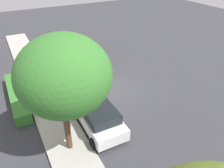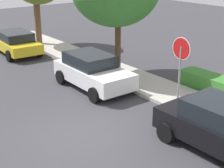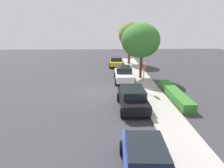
{
  "view_description": "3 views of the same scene",
  "coord_description": "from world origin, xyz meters",
  "px_view_note": "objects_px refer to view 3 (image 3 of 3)",
  "views": [
    {
      "loc": [
        -12.0,
        6.46,
        8.65
      ],
      "look_at": [
        -0.87,
        0.5,
        1.0
      ],
      "focal_mm": 35.0,
      "sensor_mm": 36.0,
      "label": 1
    },
    {
      "loc": [
        8.48,
        -5.41,
        5.47
      ],
      "look_at": [
        -0.8,
        1.78,
        1.11
      ],
      "focal_mm": 55.0,
      "sensor_mm": 36.0,
      "label": 2
    },
    {
      "loc": [
        14.81,
        0.79,
        5.75
      ],
      "look_at": [
        1.25,
        1.25,
        1.18
      ],
      "focal_mm": 28.0,
      "sensor_mm": 36.0,
      "label": 3
    }
  ],
  "objects_px": {
    "parked_car_black": "(133,98)",
    "parked_car_yellow": "(116,61)",
    "stop_sign": "(144,72)",
    "parked_car_white": "(124,74)",
    "street_tree_near_corner": "(141,41)",
    "parked_car_blue": "(146,162)",
    "street_tree_mid_block": "(131,35)"
  },
  "relations": [
    {
      "from": "parked_car_blue",
      "to": "parked_car_yellow",
      "type": "relative_size",
      "value": 0.92
    },
    {
      "from": "street_tree_mid_block",
      "to": "parked_car_black",
      "type": "bearing_deg",
      "value": -6.77
    },
    {
      "from": "parked_car_white",
      "to": "street_tree_mid_block",
      "type": "height_order",
      "value": "street_tree_mid_block"
    },
    {
      "from": "stop_sign",
      "to": "parked_car_yellow",
      "type": "distance_m",
      "value": 11.54
    },
    {
      "from": "parked_car_yellow",
      "to": "street_tree_mid_block",
      "type": "bearing_deg",
      "value": 110.73
    },
    {
      "from": "stop_sign",
      "to": "parked_car_blue",
      "type": "height_order",
      "value": "stop_sign"
    },
    {
      "from": "parked_car_blue",
      "to": "stop_sign",
      "type": "bearing_deg",
      "value": 169.17
    },
    {
      "from": "parked_car_blue",
      "to": "parked_car_yellow",
      "type": "height_order",
      "value": "parked_car_blue"
    },
    {
      "from": "parked_car_white",
      "to": "parked_car_blue",
      "type": "distance_m",
      "value": 12.73
    },
    {
      "from": "stop_sign",
      "to": "parked_car_black",
      "type": "bearing_deg",
      "value": -25.29
    },
    {
      "from": "parked_car_white",
      "to": "street_tree_mid_block",
      "type": "xyz_separation_m",
      "value": [
        -8.39,
        1.78,
        3.62
      ]
    },
    {
      "from": "parked_car_black",
      "to": "parked_car_white",
      "type": "relative_size",
      "value": 0.96
    },
    {
      "from": "stop_sign",
      "to": "parked_car_white",
      "type": "bearing_deg",
      "value": -160.38
    },
    {
      "from": "stop_sign",
      "to": "parked_car_blue",
      "type": "relative_size",
      "value": 0.67
    },
    {
      "from": "stop_sign",
      "to": "street_tree_near_corner",
      "type": "bearing_deg",
      "value": 174.39
    },
    {
      "from": "stop_sign",
      "to": "street_tree_mid_block",
      "type": "bearing_deg",
      "value": 177.97
    },
    {
      "from": "parked_car_white",
      "to": "parked_car_yellow",
      "type": "xyz_separation_m",
      "value": [
        -7.57,
        -0.39,
        -0.07
      ]
    },
    {
      "from": "stop_sign",
      "to": "street_tree_mid_block",
      "type": "height_order",
      "value": "street_tree_mid_block"
    },
    {
      "from": "parked_car_blue",
      "to": "parked_car_yellow",
      "type": "distance_m",
      "value": 20.3
    },
    {
      "from": "parked_car_blue",
      "to": "parked_car_yellow",
      "type": "xyz_separation_m",
      "value": [
        -20.3,
        -0.03,
        0.0
      ]
    },
    {
      "from": "stop_sign",
      "to": "parked_car_blue",
      "type": "distance_m",
      "value": 9.2
    },
    {
      "from": "parked_car_white",
      "to": "parked_car_blue",
      "type": "height_order",
      "value": "parked_car_white"
    },
    {
      "from": "street_tree_near_corner",
      "to": "street_tree_mid_block",
      "type": "bearing_deg",
      "value": -179.97
    },
    {
      "from": "stop_sign",
      "to": "parked_car_black",
      "type": "relative_size",
      "value": 0.71
    },
    {
      "from": "stop_sign",
      "to": "parked_car_yellow",
      "type": "relative_size",
      "value": 0.62
    },
    {
      "from": "parked_car_yellow",
      "to": "street_tree_near_corner",
      "type": "xyz_separation_m",
      "value": [
        6.91,
        2.18,
        3.49
      ]
    },
    {
      "from": "parked_car_black",
      "to": "street_tree_mid_block",
      "type": "distance_m",
      "value": 15.56
    },
    {
      "from": "parked_car_black",
      "to": "parked_car_yellow",
      "type": "xyz_separation_m",
      "value": [
        -14.21,
        -0.39,
        -0.08
      ]
    },
    {
      "from": "parked_car_black",
      "to": "stop_sign",
      "type": "bearing_deg",
      "value": 154.71
    },
    {
      "from": "street_tree_near_corner",
      "to": "parked_car_black",
      "type": "bearing_deg",
      "value": -13.77
    },
    {
      "from": "stop_sign",
      "to": "parked_car_white",
      "type": "distance_m",
      "value": 4.17
    },
    {
      "from": "parked_car_white",
      "to": "parked_car_blue",
      "type": "xyz_separation_m",
      "value": [
        12.73,
        -0.37,
        -0.07
      ]
    }
  ]
}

